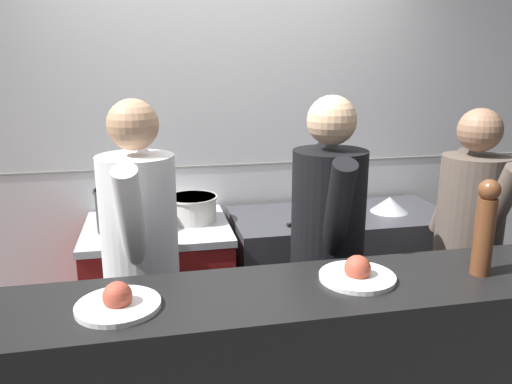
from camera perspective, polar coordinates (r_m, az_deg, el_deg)
name	(u,v)px	position (r m, az deg, el deg)	size (l,w,h in m)	color
wall_back_tiled	(220,142)	(3.30, -4.19, 5.68)	(8.00, 0.06, 2.60)	white
oven_range	(160,295)	(3.14, -10.87, -11.44)	(0.83, 0.71, 0.89)	maroon
prep_counter	(339,279)	(3.34, 9.42, -9.78)	(1.37, 0.65, 0.88)	#38383D
stock_pot	(124,208)	(2.90, -14.84, -1.79)	(0.33, 0.33, 0.24)	#2D2D33
sauce_pot	(192,208)	(2.99, -7.30, -1.80)	(0.30, 0.30, 0.15)	beige
mixing_bowl_steel	(389,204)	(3.29, 15.01, -1.37)	(0.24, 0.24, 0.10)	#B7BABF
chefs_knife	(308,223)	(2.96, 5.91, -3.52)	(0.33, 0.11, 0.02)	#B7BABF
plated_dish_main	(118,302)	(1.69, -15.50, -12.01)	(0.27, 0.27, 0.10)	white
plated_dish_appetiser	(357,274)	(1.87, 11.50, -9.12)	(0.28, 0.28, 0.10)	white
pepper_mill	(485,226)	(2.00, 24.72, -3.51)	(0.08, 0.08, 0.36)	brown
chef_head_cook	(141,263)	(2.34, -12.96, -7.93)	(0.37, 0.73, 1.66)	black
chef_sous	(327,255)	(2.39, 8.08, -7.14)	(0.39, 0.73, 1.67)	black
chef_line	(467,248)	(2.78, 22.93, -5.90)	(0.35, 0.70, 1.60)	black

